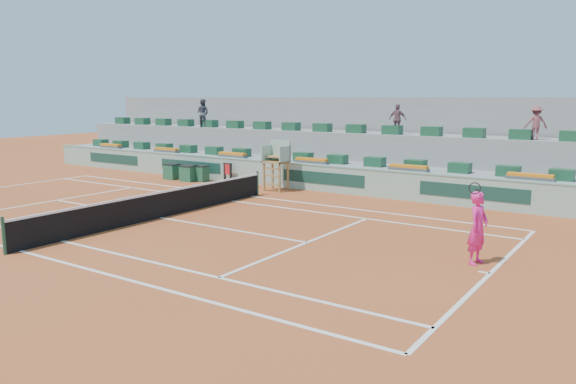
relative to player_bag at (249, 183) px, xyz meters
The scene contains 20 objects.
ground 7.82m from the player_bag, 76.86° to the right, with size 90.00×90.00×0.00m, color #97421D.
seating_tier_lower 3.59m from the player_bag, 60.07° to the left, with size 36.00×4.00×1.20m, color gray.
seating_tier_upper 5.14m from the player_bag, 69.23° to the left, with size 36.00×2.40×2.60m, color gray.
stadium_back_wall 6.84m from the player_bag, 74.21° to the left, with size 36.00×0.40×4.40m, color gray.
player_bag is the anchor object (origin of this frame).
spectator_left 8.34m from the player_bag, 149.42° to the left, with size 0.83×0.64×1.70m, color #494955.
spectator_mid 7.94m from the player_bag, 34.00° to the left, with size 0.87×0.36×1.48m, color #7B525C.
spectator_right 13.41m from the player_bag, 18.92° to the left, with size 0.94×0.54×1.46m, color #89444B.
court_lines 7.82m from the player_bag, 76.86° to the right, with size 23.89×11.09×0.01m.
tennis_net 7.83m from the player_bag, 76.86° to the right, with size 0.10×11.97×1.10m.
advertising_hoarding 2.06m from the player_bag, 26.17° to the left, with size 36.00×0.34×1.26m.
umpire_chair 2.24m from the player_bag, ahead, with size 1.10×0.90×2.40m.
seat_row_lower 3.08m from the player_bag, 50.90° to the left, with size 32.90×0.60×0.44m.
seat_row_upper 5.18m from the player_bag, 66.50° to the left, with size 32.90×0.60×0.44m.
flower_planters 1.83m from the player_bag, 78.69° to the left, with size 26.80×0.36×0.28m.
drink_cooler_a 3.25m from the player_bag, behind, with size 0.68×0.59×0.84m.
drink_cooler_b 3.84m from the player_bag, behind, with size 0.85×0.73×0.84m.
drink_cooler_c 5.13m from the player_bag, behind, with size 0.78×0.68×0.84m.
towel_rack 1.87m from the player_bag, 166.26° to the left, with size 0.57×0.09×1.03m.
tennis_player 14.85m from the player_bag, 27.87° to the right, with size 0.58×0.95×2.28m.
Camera 1 is at (15.27, -14.20, 4.42)m, focal length 35.00 mm.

